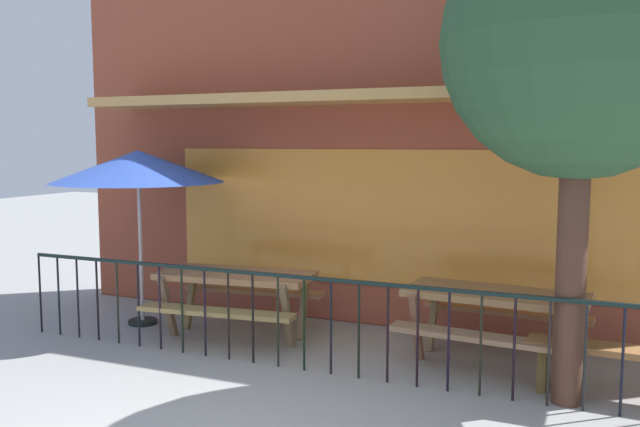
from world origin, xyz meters
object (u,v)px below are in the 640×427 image
patio_umbrella (138,167)px  street_tree (581,43)px  picnic_table_right (495,307)px  patio_bench (609,360)px  picnic_table_left (236,286)px

patio_umbrella → street_tree: bearing=-7.2°
picnic_table_right → patio_umbrella: (-4.33, -0.12, 1.37)m
picnic_table_right → patio_bench: size_ratio=1.35×
picnic_table_right → patio_umbrella: bearing=-178.5°
picnic_table_left → patio_bench: 4.03m
patio_bench → street_tree: (-0.34, -0.26, 2.75)m
patio_umbrella → patio_bench: bearing=-4.1°
picnic_table_left → patio_umbrella: patio_umbrella is taller
picnic_table_right → patio_bench: picnic_table_right is taller
picnic_table_left → patio_bench: size_ratio=1.37×
street_tree → patio_umbrella: bearing=172.8°
picnic_table_left → picnic_table_right: bearing=3.2°
street_tree → picnic_table_right: bearing=134.1°
picnic_table_left → patio_umbrella: size_ratio=0.88×
patio_umbrella → street_tree: 5.22m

